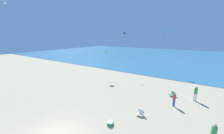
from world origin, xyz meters
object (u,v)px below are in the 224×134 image
at_px(kite_white, 4,2).
at_px(kite_green, 105,53).
at_px(cooler_box, 110,123).
at_px(person_4, 174,98).
at_px(person_0, 214,133).
at_px(person_1, 196,92).
at_px(kite_teal, 164,31).
at_px(kite_black, 124,33).
at_px(beach_chair_far_left, 173,94).
at_px(beach_chair_mid_beach, 140,112).

bearing_deg(kite_white, kite_green, 56.73).
bearing_deg(cooler_box, person_4, 58.61).
distance_m(person_0, person_1, 7.05).
height_order(person_4, kite_teal, kite_teal).
xyz_separation_m(person_0, kite_white, (-22.27, -2.58, 10.41)).
bearing_deg(kite_black, person_4, -39.36).
bearing_deg(kite_white, person_0, 6.60).
relative_size(kite_black, kite_white, 1.11).
relative_size(person_4, kite_teal, 0.87).
bearing_deg(kite_teal, person_4, -71.40).
xyz_separation_m(beach_chair_far_left, person_4, (0.55, -2.56, 0.60)).
bearing_deg(person_0, person_4, -116.93).
distance_m(person_1, person_4, 3.20).
height_order(beach_chair_mid_beach, person_1, person_1).
relative_size(beach_chair_far_left, person_1, 0.48).
height_order(cooler_box, kite_green, kite_green).
distance_m(person_4, kite_green, 13.20).
height_order(beach_chair_far_left, kite_teal, kite_teal).
bearing_deg(kite_teal, kite_black, -134.85).
bearing_deg(kite_black, beach_chair_mid_beach, -55.23).
distance_m(kite_black, kite_green, 6.07).
relative_size(cooler_box, kite_green, 0.32).
relative_size(person_4, kite_white, 1.13).
height_order(person_1, person_4, person_1).
relative_size(person_4, kite_black, 1.02).
bearing_deg(kite_teal, kite_white, -122.93).
bearing_deg(person_1, kite_green, 97.43).
bearing_deg(cooler_box, kite_green, 128.57).
xyz_separation_m(person_4, kite_green, (-12.02, 4.07, 3.63)).
relative_size(cooler_box, person_4, 0.35).
xyz_separation_m(beach_chair_far_left, person_1, (2.33, 0.10, 0.74)).
distance_m(person_4, kite_teal, 17.48).
relative_size(beach_chair_mid_beach, kite_green, 0.39).
xyz_separation_m(beach_chair_mid_beach, kite_teal, (-2.77, 18.53, 8.03)).
distance_m(cooler_box, person_0, 7.22).
distance_m(beach_chair_mid_beach, kite_white, 20.48).
height_order(person_0, person_4, person_0).
bearing_deg(person_1, person_0, -156.06).
bearing_deg(person_1, beach_chair_far_left, 105.71).
xyz_separation_m(kite_teal, kite_black, (-5.94, -5.97, -0.45)).
height_order(beach_chair_mid_beach, kite_green, kite_green).
relative_size(kite_green, kite_white, 1.25).
height_order(beach_chair_mid_beach, kite_teal, kite_teal).
distance_m(person_1, kite_green, 14.31).
relative_size(beach_chair_mid_beach, person_4, 0.43).
xyz_separation_m(cooler_box, person_0, (6.89, 1.97, 0.81)).
bearing_deg(beach_chair_mid_beach, kite_green, -122.67).
height_order(kite_green, kite_white, kite_white).
bearing_deg(person_4, beach_chair_far_left, -121.46).
height_order(kite_teal, kite_green, kite_teal).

